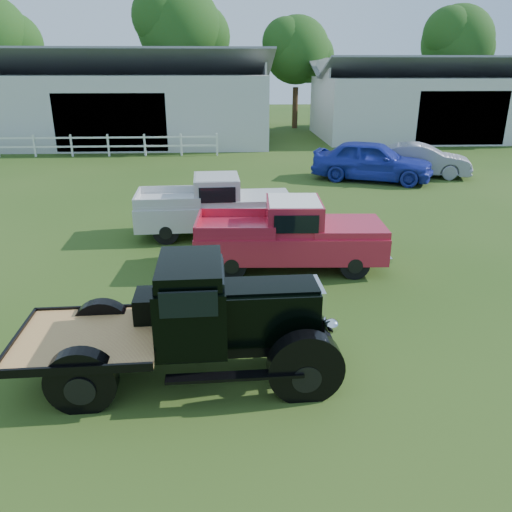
{
  "coord_description": "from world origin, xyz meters",
  "views": [
    {
      "loc": [
        -0.3,
        -8.31,
        4.68
      ],
      "look_at": [
        0.2,
        1.2,
        1.05
      ],
      "focal_mm": 35.0,
      "sensor_mm": 36.0,
      "label": 1
    }
  ],
  "objects_px": {
    "vintage_flatbed": "(186,320)",
    "red_pickup": "(289,234)",
    "misc_car_grey": "(421,160)",
    "misc_car_blue": "(372,161)",
    "white_pickup": "(214,206)"
  },
  "relations": [
    {
      "from": "vintage_flatbed",
      "to": "red_pickup",
      "type": "relative_size",
      "value": 1.05
    },
    {
      "from": "misc_car_grey",
      "to": "misc_car_blue",
      "type": "bearing_deg",
      "value": 128.22
    },
    {
      "from": "red_pickup",
      "to": "misc_car_grey",
      "type": "distance_m",
      "value": 12.91
    },
    {
      "from": "vintage_flatbed",
      "to": "white_pickup",
      "type": "xyz_separation_m",
      "value": [
        0.24,
        7.22,
        -0.12
      ]
    },
    {
      "from": "red_pickup",
      "to": "misc_car_blue",
      "type": "bearing_deg",
      "value": 66.86
    },
    {
      "from": "red_pickup",
      "to": "white_pickup",
      "type": "xyz_separation_m",
      "value": [
        -1.91,
        2.68,
        -0.01
      ]
    },
    {
      "from": "vintage_flatbed",
      "to": "misc_car_blue",
      "type": "distance_m",
      "value": 15.92
    },
    {
      "from": "white_pickup",
      "to": "misc_car_blue",
      "type": "xyz_separation_m",
      "value": [
        6.64,
        7.13,
        0.01
      ]
    },
    {
      "from": "red_pickup",
      "to": "white_pickup",
      "type": "bearing_deg",
      "value": 128.01
    },
    {
      "from": "white_pickup",
      "to": "red_pickup",
      "type": "bearing_deg",
      "value": -57.23
    },
    {
      "from": "red_pickup",
      "to": "white_pickup",
      "type": "distance_m",
      "value": 3.29
    },
    {
      "from": "vintage_flatbed",
      "to": "misc_car_blue",
      "type": "height_order",
      "value": "vintage_flatbed"
    },
    {
      "from": "vintage_flatbed",
      "to": "white_pickup",
      "type": "distance_m",
      "value": 7.22
    },
    {
      "from": "vintage_flatbed",
      "to": "white_pickup",
      "type": "height_order",
      "value": "vintage_flatbed"
    },
    {
      "from": "white_pickup",
      "to": "misc_car_blue",
      "type": "bearing_deg",
      "value": 44.41
    }
  ]
}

